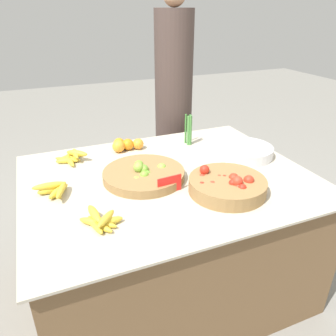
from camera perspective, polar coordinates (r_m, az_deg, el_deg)
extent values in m
plane|color=gray|center=(2.17, 0.00, -18.90)|extent=(12.00, 12.00, 0.00)
cube|color=brown|center=(1.93, 0.00, -11.33)|extent=(1.42, 1.12, 0.72)
cube|color=#BCB29E|center=(1.73, 0.00, -1.66)|extent=(1.48, 1.16, 0.01)
cylinder|color=olive|center=(1.70, -4.23, -1.16)|extent=(0.42, 0.42, 0.05)
sphere|color=#7AB238|center=(1.65, -4.17, -1.29)|extent=(0.05, 0.05, 0.05)
sphere|color=#89BC42|center=(1.81, -7.07, 0.45)|extent=(0.04, 0.04, 0.04)
sphere|color=#89BC42|center=(1.74, -1.11, 0.00)|extent=(0.05, 0.05, 0.05)
sphere|color=#6BA333|center=(1.68, -3.62, -1.15)|extent=(0.04, 0.04, 0.04)
sphere|color=#89BC42|center=(1.68, -5.17, 0.13)|extent=(0.05, 0.05, 0.05)
sphere|color=#89BC42|center=(1.69, -4.32, -0.29)|extent=(0.05, 0.05, 0.05)
sphere|color=#89BC42|center=(1.64, -5.52, -2.20)|extent=(0.05, 0.05, 0.05)
sphere|color=#6BA333|center=(1.70, -4.29, -0.30)|extent=(0.06, 0.06, 0.06)
sphere|color=#7AB238|center=(1.77, -5.08, 0.57)|extent=(0.05, 0.05, 0.05)
cylinder|color=olive|center=(1.60, 10.28, -3.02)|extent=(0.37, 0.37, 0.07)
sphere|color=red|center=(1.55, 11.23, -2.59)|extent=(0.04, 0.04, 0.04)
sphere|color=red|center=(1.59, 13.86, -3.98)|extent=(0.05, 0.05, 0.05)
sphere|color=red|center=(1.59, 10.28, -2.73)|extent=(0.04, 0.04, 0.04)
sphere|color=red|center=(1.62, 8.88, -1.86)|extent=(0.04, 0.04, 0.04)
sphere|color=red|center=(1.59, 10.15, -2.65)|extent=(0.04, 0.04, 0.04)
sphere|color=red|center=(1.55, 7.74, -2.92)|extent=(0.04, 0.04, 0.04)
sphere|color=red|center=(1.53, 12.82, -3.43)|extent=(0.04, 0.04, 0.04)
sphere|color=red|center=(1.62, 10.46, -2.42)|extent=(0.04, 0.04, 0.04)
sphere|color=red|center=(1.61, 11.34, -1.77)|extent=(0.05, 0.05, 0.05)
sphere|color=red|center=(1.65, 12.35, -2.13)|extent=(0.05, 0.05, 0.05)
sphere|color=red|center=(1.56, 12.03, -2.56)|extent=(0.05, 0.05, 0.05)
sphere|color=red|center=(1.54, 5.92, -3.06)|extent=(0.04, 0.04, 0.04)
sphere|color=red|center=(1.54, 12.17, -3.24)|extent=(0.04, 0.04, 0.04)
sphere|color=red|center=(1.62, 6.38, -0.30)|extent=(0.05, 0.05, 0.05)
sphere|color=red|center=(1.61, 5.94, -1.71)|extent=(0.04, 0.04, 0.04)
sphere|color=red|center=(1.54, 12.00, -2.27)|extent=(0.05, 0.05, 0.05)
sphere|color=red|center=(1.62, 9.75, -1.96)|extent=(0.05, 0.05, 0.05)
sphere|color=red|center=(1.59, 13.88, -2.12)|extent=(0.05, 0.05, 0.05)
sphere|color=red|center=(1.65, 9.81, -1.85)|extent=(0.04, 0.04, 0.04)
sphere|color=orange|center=(2.09, -8.53, 4.28)|extent=(0.07, 0.07, 0.07)
sphere|color=orange|center=(2.06, -5.22, 4.21)|extent=(0.07, 0.07, 0.07)
sphere|color=orange|center=(2.03, -8.60, 3.76)|extent=(0.08, 0.08, 0.08)
sphere|color=orange|center=(2.06, -6.99, 4.10)|extent=(0.07, 0.07, 0.07)
cylinder|color=silver|center=(2.01, 13.32, 2.86)|extent=(0.32, 0.32, 0.06)
cube|color=red|center=(1.56, 0.27, -2.91)|extent=(0.13, 0.02, 0.09)
cylinder|color=#4C8E42|center=(2.11, 4.01, 6.57)|extent=(0.01, 0.01, 0.19)
cylinder|color=#428438|center=(2.13, 3.10, 6.84)|extent=(0.01, 0.01, 0.19)
cylinder|color=#4C8E42|center=(2.10, 3.90, 6.49)|extent=(0.01, 0.01, 0.19)
cylinder|color=#4C8E42|center=(2.10, 3.48, 6.59)|extent=(0.01, 0.01, 0.19)
cylinder|color=#428438|center=(2.12, 3.84, 6.76)|extent=(0.01, 0.01, 0.19)
cylinder|color=#428438|center=(2.11, 3.49, 6.60)|extent=(0.01, 0.01, 0.19)
cylinder|color=#4C8E42|center=(2.10, 3.58, 6.50)|extent=(0.01, 0.01, 0.19)
ellipsoid|color=gold|center=(1.99, -16.30, 1.74)|extent=(0.07, 0.13, 0.03)
ellipsoid|color=gold|center=(1.96, -17.02, 1.22)|extent=(0.14, 0.06, 0.03)
ellipsoid|color=gold|center=(1.95, -16.78, 1.19)|extent=(0.05, 0.16, 0.03)
ellipsoid|color=gold|center=(1.98, -17.30, 1.39)|extent=(0.13, 0.11, 0.03)
ellipsoid|color=gold|center=(2.01, -16.33, 2.01)|extent=(0.16, 0.06, 0.03)
ellipsoid|color=gold|center=(1.97, -15.81, 2.43)|extent=(0.03, 0.14, 0.03)
ellipsoid|color=gold|center=(1.96, -15.58, 2.48)|extent=(0.13, 0.11, 0.04)
ellipsoid|color=gold|center=(1.64, -18.73, -4.04)|extent=(0.04, 0.13, 0.03)
ellipsoid|color=gold|center=(1.65, -18.54, -3.84)|extent=(0.12, 0.13, 0.03)
ellipsoid|color=gold|center=(1.67, -19.76, -3.61)|extent=(0.13, 0.05, 0.03)
ellipsoid|color=gold|center=(1.65, -19.99, -2.92)|extent=(0.16, 0.04, 0.03)
ellipsoid|color=gold|center=(1.61, -18.09, -3.70)|extent=(0.08, 0.16, 0.03)
ellipsoid|color=gold|center=(1.37, -10.43, -9.26)|extent=(0.13, 0.05, 0.03)
ellipsoid|color=gold|center=(1.38, -12.61, -9.24)|extent=(0.13, 0.12, 0.03)
ellipsoid|color=gold|center=(1.37, -12.14, -9.73)|extent=(0.11, 0.15, 0.03)
ellipsoid|color=gold|center=(1.37, -12.56, -9.61)|extent=(0.06, 0.14, 0.03)
ellipsoid|color=gold|center=(1.38, -11.56, -9.48)|extent=(0.13, 0.11, 0.03)
ellipsoid|color=gold|center=(1.39, -12.71, -7.75)|extent=(0.05, 0.14, 0.03)
ellipsoid|color=gold|center=(1.36, -10.75, -8.63)|extent=(0.11, 0.11, 0.03)
cylinder|color=#473833|center=(2.61, 0.96, 9.08)|extent=(0.28, 0.28, 1.53)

